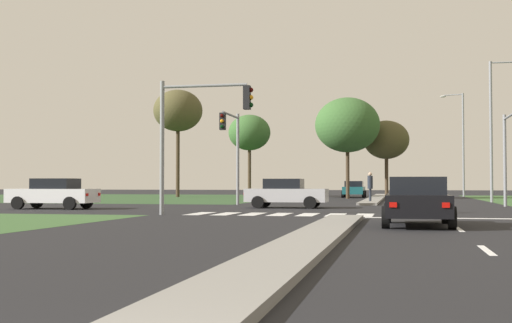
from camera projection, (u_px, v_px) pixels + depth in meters
ground_plane at (360, 210)px, 32.30m from camera, size 200.00×200.00×0.00m
grass_verge_far_left at (93, 197)px, 61.56m from camera, size 35.00×35.00×0.01m
median_island_near at (306, 243)px, 13.73m from camera, size 1.20×22.00×0.14m
median_island_far at (377, 198)px, 56.74m from camera, size 1.20×36.00×0.14m
lane_dash_second at (487, 250)px, 12.85m from camera, size 0.14×2.00×0.01m
lane_dash_third at (459, 229)px, 18.72m from camera, size 0.14×2.00×0.01m
lane_dash_fourth at (445, 218)px, 24.58m from camera, size 0.14×2.00×0.01m
stop_bar_near at (453, 218)px, 24.67m from camera, size 6.40×0.50×0.01m
crosswalk_bar_near at (200, 214)px, 28.55m from camera, size 0.70×2.80×0.01m
crosswalk_bar_second at (226, 214)px, 28.31m from camera, size 0.70×2.80×0.01m
crosswalk_bar_third at (253, 214)px, 28.07m from camera, size 0.70×2.80×0.01m
crosswalk_bar_fourth at (280, 214)px, 27.83m from camera, size 0.70×2.80×0.01m
crosswalk_bar_fifth at (308, 215)px, 27.59m from camera, size 0.70×2.80×0.01m
crosswalk_bar_sixth at (336, 215)px, 27.35m from camera, size 0.70×2.80×0.01m
crosswalk_bar_seventh at (365, 215)px, 27.11m from camera, size 0.70×2.80×0.01m
crosswalk_bar_eighth at (394, 215)px, 26.88m from camera, size 0.70×2.80×0.01m
car_white_second at (53, 193)px, 33.90m from camera, size 4.41×2.00×1.53m
car_black_third at (417, 201)px, 20.32m from camera, size 2.04×4.52×1.47m
car_silver_fourth at (286, 193)px, 35.26m from camera, size 4.25×2.09×1.53m
car_teal_fifth at (354, 189)px, 61.45m from camera, size 2.04×4.41×1.50m
traffic_signal_near_left at (195, 123)px, 27.26m from camera, size 3.91×0.32×5.48m
traffic_signal_far_left at (232, 141)px, 39.10m from camera, size 0.32×3.90×5.47m
traffic_signal_far_right at (510, 140)px, 35.46m from camera, size 0.32×4.91×5.10m
street_lamp_third at (494, 123)px, 45.78m from camera, size 2.65×0.28×9.62m
street_lamp_fourth at (461, 139)px, 65.75m from camera, size 2.22×0.73×10.10m
pedestrian_at_median at (370, 183)px, 43.79m from camera, size 0.34×0.34×1.87m
treeline_near at (178, 111)px, 64.30m from camera, size 4.68×4.68×10.23m
treeline_second at (249, 133)px, 60.49m from camera, size 3.78×3.78×7.46m
treeline_third at (347, 125)px, 57.01m from camera, size 5.47×5.47×8.56m
treeline_fourth at (386, 140)px, 59.21m from camera, size 3.99×3.99×6.82m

